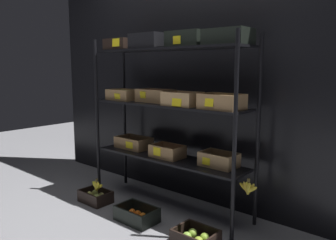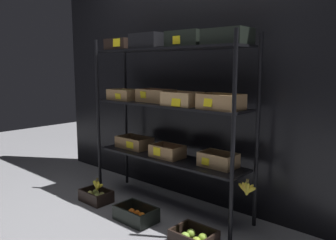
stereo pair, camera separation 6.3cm
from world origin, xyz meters
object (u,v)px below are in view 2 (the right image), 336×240
Objects in this scene: crate_ground_tangerine at (136,216)px; banana_bunch_loose at (97,185)px; crate_ground_apple_green at (194,238)px; crate_ground_pear at (96,196)px; display_rack at (169,100)px.

banana_bunch_loose reaches higher than crate_ground_tangerine.
crate_ground_tangerine is at bearing -177.63° from crate_ground_apple_green.
crate_ground_pear is 1.21m from crate_ground_apple_green.
banana_bunch_loose reaches higher than crate_ground_pear.
banana_bunch_loose is (0.03, -0.00, 0.12)m from crate_ground_pear.
crate_ground_apple_green is at bearing -33.27° from display_rack.
crate_ground_tangerine is 0.59m from banana_bunch_loose.
display_rack is 5.56× the size of crate_ground_apple_green.
display_rack is at bearing 88.71° from crate_ground_tangerine.
crate_ground_apple_green is at bearing 2.37° from crate_ground_tangerine.
crate_ground_apple_green is at bearing -0.08° from crate_ground_pear.
banana_bunch_loose reaches higher than crate_ground_apple_green.
banana_bunch_loose is (-0.59, -0.39, -0.85)m from display_rack.
display_rack reaches higher than crate_ground_tangerine.
crate_ground_apple_green is 2.09× the size of banana_bunch_loose.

